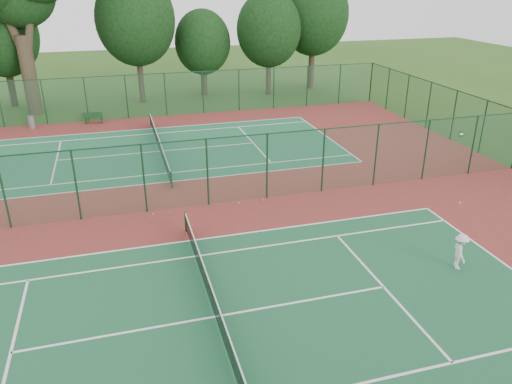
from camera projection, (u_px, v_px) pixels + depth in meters
ground at (178, 208)px, 24.87m from camera, size 120.00×120.00×0.00m
red_pad at (178, 208)px, 24.87m from camera, size 40.00×36.00×0.01m
court_near at (215, 317)px, 16.94m from camera, size 23.77×10.97×0.01m
court_far at (160, 151)px, 32.79m from camera, size 23.77×10.97×0.01m
fence_north at (146, 96)px, 40.02m from camera, size 40.00×0.09×3.50m
fence_divider at (176, 175)px, 24.17m from camera, size 40.00×0.09×3.50m
tennis_net_near at (214, 304)px, 16.73m from camera, size 0.10×12.90×0.97m
tennis_net_far at (159, 144)px, 32.58m from camera, size 0.10×12.90×0.97m
player_near at (460, 251)px, 19.46m from camera, size 0.85×1.09×1.49m
trash_bin at (32, 122)px, 37.57m from camera, size 0.56×0.56×0.95m
bench at (93, 117)px, 38.77m from camera, size 1.55×0.68×0.93m
stray_ball_a at (239, 203)px, 25.35m from camera, size 0.08×0.08×0.08m
stray_ball_b at (264, 200)px, 25.66m from camera, size 0.06×0.06×0.06m
stray_ball_c at (153, 214)px, 24.16m from camera, size 0.07×0.07×0.07m
evergreen_row at (148, 100)px, 46.36m from camera, size 39.00×5.00×12.00m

